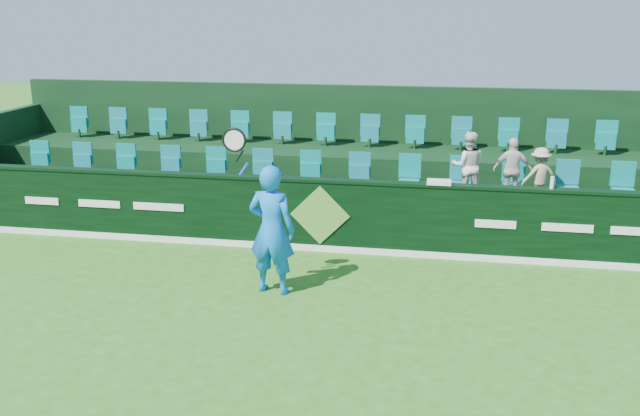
% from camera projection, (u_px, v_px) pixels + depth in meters
% --- Properties ---
extents(ground, '(60.00, 60.00, 0.00)m').
position_uv_depth(ground, '(268.00, 348.00, 9.41)').
color(ground, '#276418').
rests_on(ground, ground).
extents(sponsor_hoarding, '(16.00, 0.25, 1.35)m').
position_uv_depth(sponsor_hoarding, '(321.00, 215.00, 13.01)').
color(sponsor_hoarding, black).
rests_on(sponsor_hoarding, ground).
extents(stand_tier_front, '(16.00, 2.00, 0.80)m').
position_uv_depth(stand_tier_front, '(331.00, 213.00, 14.13)').
color(stand_tier_front, black).
rests_on(stand_tier_front, ground).
extents(stand_tier_back, '(16.00, 1.80, 1.30)m').
position_uv_depth(stand_tier_back, '(345.00, 178.00, 15.85)').
color(stand_tier_back, black).
rests_on(stand_tier_back, ground).
extents(stand_rear, '(16.00, 4.10, 2.60)m').
position_uv_depth(stand_rear, '(348.00, 149.00, 16.12)').
color(stand_rear, black).
rests_on(stand_rear, ground).
extents(seat_row_front, '(13.50, 0.50, 0.60)m').
position_uv_depth(seat_row_front, '(334.00, 174.00, 14.31)').
color(seat_row_front, '#087B78').
rests_on(seat_row_front, stand_tier_front).
extents(seat_row_back, '(13.50, 0.50, 0.60)m').
position_uv_depth(seat_row_back, '(347.00, 134.00, 15.88)').
color(seat_row_back, '#087B78').
rests_on(seat_row_back, stand_tier_back).
extents(tennis_player, '(1.19, 0.59, 2.69)m').
position_uv_depth(tennis_player, '(271.00, 229.00, 10.99)').
color(tennis_player, blue).
rests_on(tennis_player, ground).
extents(spectator_left, '(0.66, 0.53, 1.30)m').
position_uv_depth(spectator_left, '(468.00, 166.00, 13.41)').
color(spectator_left, silver).
rests_on(spectator_left, stand_tier_front).
extents(spectator_middle, '(0.71, 0.31, 1.21)m').
position_uv_depth(spectator_middle, '(513.00, 170.00, 13.28)').
color(spectator_middle, beige).
rests_on(spectator_middle, stand_tier_front).
extents(spectator_right, '(0.76, 0.58, 1.04)m').
position_uv_depth(spectator_right, '(540.00, 175.00, 13.22)').
color(spectator_right, tan).
rests_on(spectator_right, stand_tier_front).
extents(towel, '(0.42, 0.27, 0.06)m').
position_uv_depth(towel, '(439.00, 182.00, 12.46)').
color(towel, silver).
rests_on(towel, sponsor_hoarding).
extents(drinks_bottle, '(0.07, 0.07, 0.21)m').
position_uv_depth(drinks_bottle, '(552.00, 183.00, 12.11)').
color(drinks_bottle, silver).
rests_on(drinks_bottle, sponsor_hoarding).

